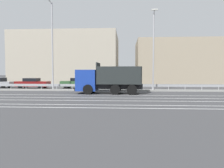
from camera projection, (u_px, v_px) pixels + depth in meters
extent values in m
plane|color=#424244|center=(119.00, 93.00, 24.67)|extent=(320.00, 320.00, 0.00)
cube|color=silver|center=(108.00, 95.00, 21.95)|extent=(62.83, 0.16, 0.01)
cube|color=silver|center=(106.00, 98.00, 19.60)|extent=(62.83, 0.16, 0.01)
cube|color=silver|center=(104.00, 101.00, 17.66)|extent=(62.83, 0.16, 0.01)
cube|color=silver|center=(101.00, 105.00, 15.35)|extent=(62.83, 0.16, 0.01)
cube|color=silver|center=(99.00, 108.00, 14.06)|extent=(62.83, 0.16, 0.01)
cube|color=gray|center=(119.00, 90.00, 27.00)|extent=(34.56, 1.10, 0.18)
cube|color=#9EA0A5|center=(120.00, 85.00, 28.16)|extent=(62.83, 0.04, 0.32)
cylinder|color=#ADADB2|center=(11.00, 87.00, 29.08)|extent=(0.09, 0.09, 0.62)
cylinder|color=#ADADB2|center=(26.00, 87.00, 28.95)|extent=(0.09, 0.09, 0.62)
cylinder|color=#ADADB2|center=(41.00, 87.00, 28.82)|extent=(0.09, 0.09, 0.62)
cylinder|color=#ADADB2|center=(57.00, 88.00, 28.69)|extent=(0.09, 0.09, 0.62)
cylinder|color=#ADADB2|center=(72.00, 88.00, 28.56)|extent=(0.09, 0.09, 0.62)
cylinder|color=#ADADB2|center=(88.00, 88.00, 28.43)|extent=(0.09, 0.09, 0.62)
cylinder|color=#ADADB2|center=(104.00, 88.00, 28.30)|extent=(0.09, 0.09, 0.62)
cylinder|color=#ADADB2|center=(120.00, 88.00, 28.17)|extent=(0.09, 0.09, 0.62)
cylinder|color=#ADADB2|center=(136.00, 88.00, 28.04)|extent=(0.09, 0.09, 0.62)
cylinder|color=#ADADB2|center=(152.00, 88.00, 27.92)|extent=(0.09, 0.09, 0.62)
cylinder|color=#ADADB2|center=(168.00, 88.00, 27.79)|extent=(0.09, 0.09, 0.62)
cylinder|color=#ADADB2|center=(185.00, 88.00, 27.66)|extent=(0.09, 0.09, 0.62)
cylinder|color=#ADADB2|center=(202.00, 88.00, 27.53)|extent=(0.09, 0.09, 0.62)
cylinder|color=#ADADB2|center=(219.00, 88.00, 27.40)|extent=(0.09, 0.09, 0.62)
cube|color=#19389E|center=(87.00, 80.00, 23.90)|extent=(2.19, 2.60, 2.26)
cube|color=black|center=(78.00, 77.00, 23.98)|extent=(0.10, 2.18, 0.85)
cube|color=black|center=(78.00, 89.00, 24.05)|extent=(0.18, 2.49, 0.24)
cube|color=black|center=(119.00, 86.00, 23.60)|extent=(4.97, 1.55, 0.53)
cube|color=#232828|center=(119.00, 83.00, 23.59)|extent=(4.81, 2.58, 0.12)
cube|color=#232828|center=(119.00, 75.00, 22.38)|extent=(4.74, 0.25, 1.74)
cube|color=#232828|center=(120.00, 75.00, 24.70)|extent=(4.74, 0.25, 1.74)
cube|color=#232828|center=(98.00, 73.00, 23.74)|extent=(0.18, 2.44, 2.17)
cube|color=#232828|center=(141.00, 75.00, 23.32)|extent=(0.18, 2.44, 1.74)
cylinder|color=black|center=(88.00, 89.00, 22.68)|extent=(1.05, 0.35, 1.04)
cylinder|color=black|center=(92.00, 88.00, 25.15)|extent=(1.05, 0.35, 1.04)
cylinder|color=black|center=(115.00, 90.00, 22.42)|extent=(1.05, 0.35, 1.04)
cylinder|color=black|center=(117.00, 88.00, 24.89)|extent=(1.05, 0.35, 1.04)
cylinder|color=black|center=(132.00, 90.00, 22.25)|extent=(1.05, 0.35, 1.04)
cylinder|color=black|center=(132.00, 88.00, 24.73)|extent=(1.05, 0.35, 1.04)
cylinder|color=white|center=(90.00, 90.00, 27.23)|extent=(0.16, 0.16, 0.29)
cylinder|color=black|center=(90.00, 87.00, 27.21)|extent=(0.16, 0.16, 0.29)
cylinder|color=white|center=(90.00, 85.00, 27.20)|extent=(0.16, 0.16, 0.29)
cylinder|color=black|center=(89.00, 83.00, 27.18)|extent=(0.16, 0.16, 0.29)
cylinder|color=white|center=(89.00, 81.00, 27.17)|extent=(0.16, 0.16, 0.29)
cylinder|color=#1E4CB2|center=(89.00, 76.00, 27.14)|extent=(0.77, 0.03, 0.77)
cylinder|color=white|center=(89.00, 76.00, 27.14)|extent=(0.83, 0.02, 0.83)
cylinder|color=#ADADB2|center=(52.00, 47.00, 27.38)|extent=(0.18, 0.18, 10.99)
cylinder|color=#ADADB2|center=(50.00, 1.00, 26.15)|extent=(0.25, 1.91, 0.10)
cylinder|color=#ADADB2|center=(153.00, 52.00, 26.48)|extent=(0.18, 0.18, 9.53)
cylinder|color=#ADADB2|center=(154.00, 11.00, 25.26)|extent=(0.26, 1.97, 0.10)
cube|color=silver|center=(155.00, 10.00, 24.29)|extent=(0.71, 0.25, 0.12)
cylinder|color=black|center=(3.00, 86.00, 31.20)|extent=(0.61, 0.23, 0.60)
cylinder|color=black|center=(10.00, 86.00, 32.76)|extent=(0.61, 0.23, 0.60)
cube|color=maroon|center=(33.00, 84.00, 31.23)|extent=(4.84, 1.94, 0.72)
cube|color=black|center=(32.00, 80.00, 31.21)|extent=(2.08, 1.58, 0.46)
cylinder|color=black|center=(45.00, 86.00, 31.86)|extent=(0.61, 0.23, 0.60)
cylinder|color=black|center=(40.00, 87.00, 30.28)|extent=(0.61, 0.23, 0.60)
cylinder|color=black|center=(26.00, 86.00, 32.21)|extent=(0.61, 0.23, 0.60)
cylinder|color=black|center=(20.00, 87.00, 30.63)|extent=(0.61, 0.23, 0.60)
cube|color=#335B33|center=(77.00, 84.00, 31.26)|extent=(4.70, 1.71, 0.77)
cube|color=black|center=(78.00, 79.00, 31.22)|extent=(1.98, 1.48, 0.44)
cylinder|color=black|center=(66.00, 87.00, 30.60)|extent=(0.60, 0.21, 0.60)
cylinder|color=black|center=(69.00, 86.00, 32.18)|extent=(0.60, 0.21, 0.60)
cylinder|color=black|center=(86.00, 87.00, 30.39)|extent=(0.60, 0.21, 0.60)
cylinder|color=black|center=(88.00, 86.00, 31.97)|extent=(0.60, 0.21, 0.60)
cube|color=#B7AD99|center=(70.00, 59.00, 48.15)|extent=(20.91, 15.33, 10.39)
cube|color=tan|center=(190.00, 62.00, 48.59)|extent=(23.91, 12.89, 9.20)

